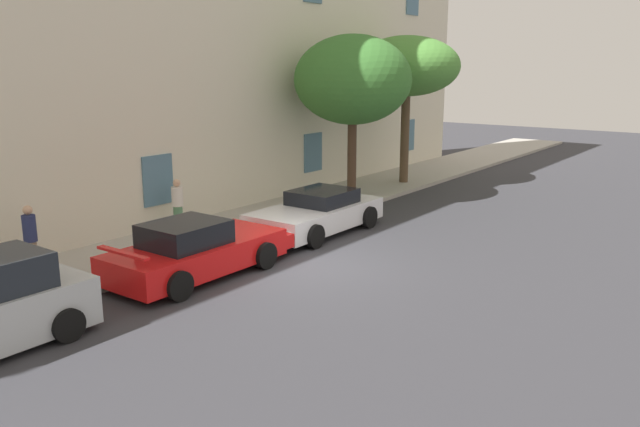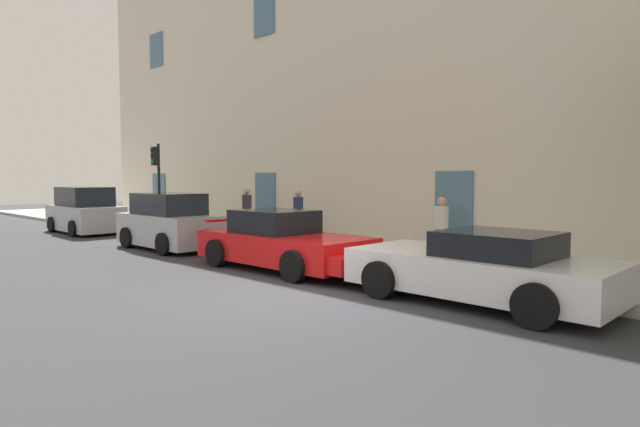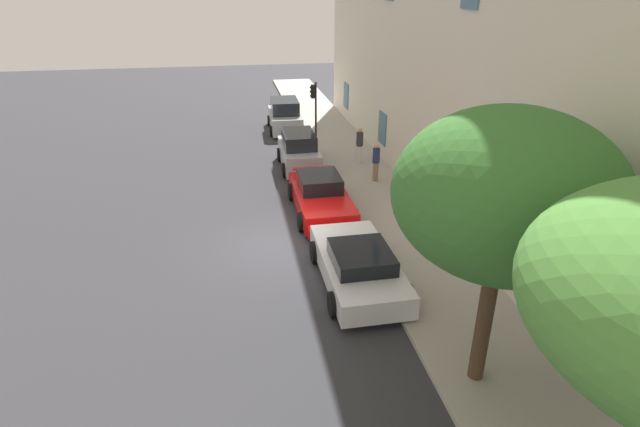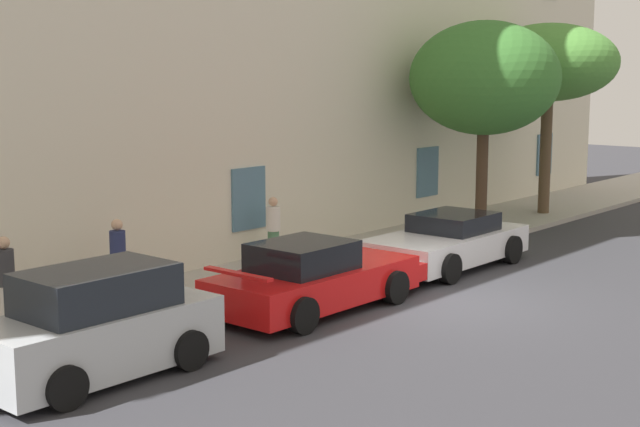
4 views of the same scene
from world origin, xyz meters
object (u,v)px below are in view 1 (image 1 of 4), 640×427
sportscar_red_lead (201,250)px  pedestrian_strolling (178,204)px  tree_midblock (353,80)px  pedestrian_admiring (31,239)px  sportscar_yellow_flank (313,215)px  tree_near_kerb (407,67)px

sportscar_red_lead → pedestrian_strolling: bearing=56.5°
pedestrian_strolling → tree_midblock: bearing=-12.5°
sportscar_red_lead → pedestrian_admiring: (-2.66, 2.84, 0.40)m
sportscar_red_lead → tree_midblock: bearing=10.7°
sportscar_red_lead → sportscar_yellow_flank: bearing=1.9°
sportscar_red_lead → tree_near_kerb: bearing=8.0°
sportscar_red_lead → tree_near_kerb: size_ratio=0.82×
sportscar_yellow_flank → pedestrian_strolling: 4.01m
tree_midblock → pedestrian_admiring: tree_midblock is taller
pedestrian_strolling → sportscar_red_lead: bearing=-123.5°
tree_near_kerb → tree_midblock: (-4.17, -0.15, -0.45)m
tree_midblock → sportscar_red_lead: bearing=-169.3°
sportscar_yellow_flank → pedestrian_admiring: pedestrian_admiring is taller
sportscar_red_lead → pedestrian_admiring: size_ratio=2.94×
sportscar_yellow_flank → pedestrian_admiring: size_ratio=2.97×
tree_near_kerb → pedestrian_admiring: 16.43m
sportscar_yellow_flank → pedestrian_admiring: (-7.34, 2.69, 0.43)m
sportscar_yellow_flank → pedestrian_admiring: bearing=159.9°
sportscar_red_lead → sportscar_yellow_flank: 4.68m
tree_midblock → pedestrian_strolling: size_ratio=3.78×
sportscar_red_lead → tree_midblock: size_ratio=0.84×
sportscar_yellow_flank → pedestrian_strolling: size_ratio=3.19×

